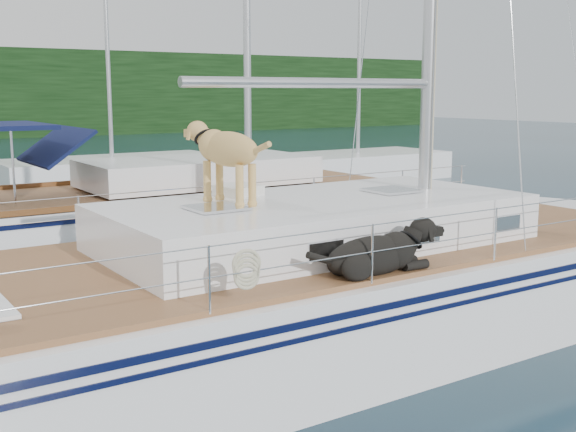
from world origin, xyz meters
TOP-DOWN VIEW (x-y plane):
  - ground at (0.00, 0.00)m, footprint 120.00×120.00m
  - main_sailboat at (0.09, -0.00)m, footprint 12.00×3.80m
  - neighbor_sailboat at (1.44, 6.64)m, footprint 11.00×3.50m
  - bg_boat_center at (4.00, 16.00)m, footprint 7.20×3.00m
  - bg_boat_east at (12.00, 13.00)m, footprint 6.40×3.00m

SIDE VIEW (x-z plane):
  - ground at x=0.00m, z-range 0.00..0.00m
  - bg_boat_center at x=4.00m, z-range -5.37..6.28m
  - bg_boat_east at x=12.00m, z-range -5.37..6.28m
  - neighbor_sailboat at x=1.44m, z-range -6.02..7.28m
  - main_sailboat at x=0.09m, z-range -6.33..7.68m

